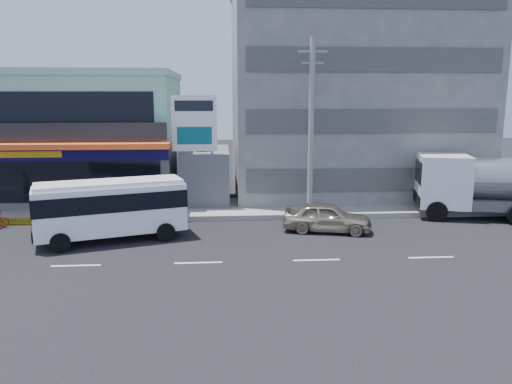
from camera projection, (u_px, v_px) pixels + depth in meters
ground at (198, 263)px, 20.80m from camera, size 120.00×120.00×0.00m
sidewalk at (287, 208)px, 30.43m from camera, size 70.00×5.00×0.30m
shop_building at (85, 140)px, 33.15m from camera, size 12.40×11.70×8.00m
concrete_building at (349, 94)px, 34.87m from camera, size 16.00×12.00×14.00m
gap_structure at (206, 176)px, 32.23m from camera, size 3.00×6.00×3.50m
satellite_dish at (204, 150)px, 30.90m from camera, size 1.50×1.50×0.15m
billboard at (194, 130)px, 28.85m from camera, size 2.60×0.18×6.90m
utility_pole_near at (311, 127)px, 27.50m from camera, size 1.60×0.30×10.00m
minibus at (111, 205)px, 23.73m from camera, size 7.28×4.26×2.90m
sedan at (327, 217)px, 25.50m from camera, size 4.77×2.84×1.52m
tanker_truck at (494, 185)px, 28.04m from camera, size 9.40×4.76×3.56m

